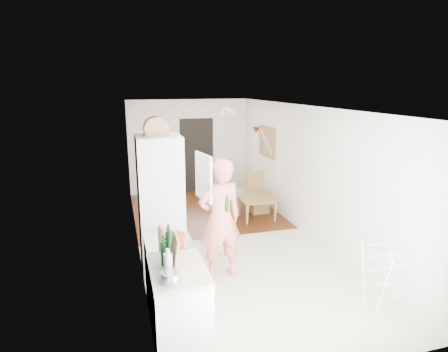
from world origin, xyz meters
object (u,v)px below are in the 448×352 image
person (220,209)px  dining_table (253,205)px  drying_rack (388,279)px  dining_chair (258,193)px  stool (230,206)px

person → dining_table: bearing=-128.0°
person → drying_rack: 2.43m
dining_table → dining_chair: size_ratio=1.25×
person → dining_table: person is taller
person → dining_chair: person is taller
stool → person: bearing=-109.9°
person → stool: 2.92m
drying_rack → stool: bearing=100.5°
dining_table → drying_rack: size_ratio=1.31×
dining_table → dining_chair: (0.15, 0.06, 0.26)m
person → dining_chair: (1.63, 2.61, -0.63)m
person → stool: bearing=-117.9°
dining_chair → stool: dining_chair is taller
person → stool: size_ratio=4.96×
dining_chair → stool: bearing=175.7°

